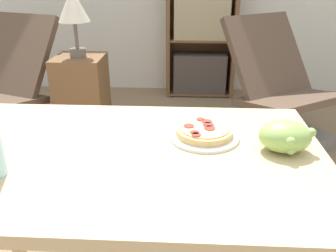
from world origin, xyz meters
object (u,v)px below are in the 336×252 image
object	(u,v)px
lounge_chair_near	(5,103)
table_lamp	(73,8)
lounge_chair_far	(278,104)
grape_bunch	(285,137)
side_table	(83,99)
pizza_on_plate	(204,133)
bookshelf	(202,15)

from	to	relation	value
lounge_chair_near	table_lamp	size ratio (longest dim) A/B	2.03
lounge_chair_near	lounge_chair_far	xyz separation A→B (m)	(1.99, 0.09, 0.00)
grape_bunch	side_table	bearing A→B (deg)	124.49
lounge_chair_near	lounge_chair_far	bearing A→B (deg)	22.28
grape_bunch	table_lamp	size ratio (longest dim) A/B	0.34
lounge_chair_far	table_lamp	size ratio (longest dim) A/B	2.12
pizza_on_plate	side_table	size ratio (longest dim) A/B	0.34
table_lamp	lounge_chair_near	bearing A→B (deg)	-175.79
pizza_on_plate	bookshelf	world-z (taller)	bookshelf
pizza_on_plate	lounge_chair_near	xyz separation A→B (m)	(-1.38, 1.38, -0.46)
pizza_on_plate	lounge_chair_near	distance (m)	2.01
lounge_chair_near	pizza_on_plate	bearing A→B (deg)	-25.24
table_lamp	side_table	bearing A→B (deg)	0.00
bookshelf	lounge_chair_near	bearing A→B (deg)	-142.77
pizza_on_plate	table_lamp	xyz separation A→B (m)	(-0.81, 1.42, 0.20)
lounge_chair_near	side_table	bearing A→B (deg)	24.03
pizza_on_plate	lounge_chair_far	xyz separation A→B (m)	(0.61, 1.47, -0.46)
bookshelf	side_table	distance (m)	1.46
pizza_on_plate	side_table	bearing A→B (deg)	119.57
lounge_chair_near	table_lamp	xyz separation A→B (m)	(0.57, 0.04, 0.66)
pizza_on_plate	bookshelf	size ratio (longest dim) A/B	0.13
lounge_chair_far	side_table	world-z (taller)	lounge_chair_far
lounge_chair_near	bookshelf	distance (m)	1.89
grape_bunch	lounge_chair_near	xyz separation A→B (m)	(-1.60, 1.46, -0.49)
side_table	pizza_on_plate	bearing A→B (deg)	-60.43
lounge_chair_near	side_table	world-z (taller)	lounge_chair_near
pizza_on_plate	table_lamp	bearing A→B (deg)	119.57
pizza_on_plate	bookshelf	bearing A→B (deg)	88.25
lounge_chair_near	table_lamp	distance (m)	0.88
grape_bunch	side_table	distance (m)	1.88
pizza_on_plate	side_table	world-z (taller)	pizza_on_plate
table_lamp	lounge_chair_far	bearing A→B (deg)	1.76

